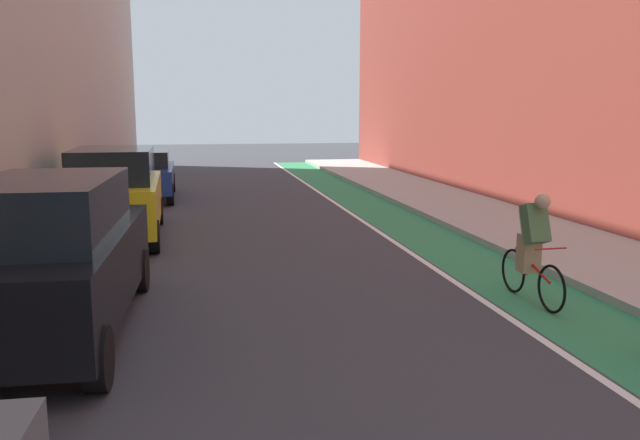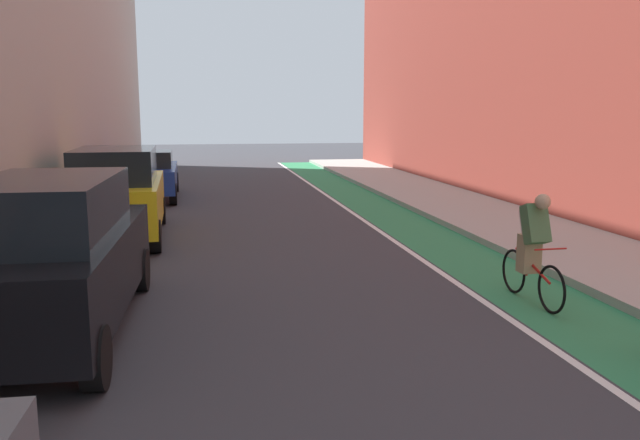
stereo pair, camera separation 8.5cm
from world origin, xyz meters
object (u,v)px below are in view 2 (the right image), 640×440
object	(u,v)px
parked_suv_yellow_cab	(118,193)
parked_sedan_blue	(145,174)
cyclist_trailing	(533,245)
parked_suv_black	(52,255)

from	to	relation	value
parked_suv_yellow_cab	parked_sedan_blue	distance (m)	6.65
parked_suv_yellow_cab	cyclist_trailing	world-z (taller)	parked_suv_yellow_cab
parked_suv_yellow_cab	parked_sedan_blue	world-z (taller)	parked_suv_yellow_cab
parked_sedan_blue	cyclist_trailing	world-z (taller)	cyclist_trailing
parked_suv_black	parked_suv_yellow_cab	size ratio (longest dim) A/B	1.05
parked_sedan_blue	cyclist_trailing	bearing A→B (deg)	-62.75
parked_suv_black	parked_suv_yellow_cab	xyz separation A→B (m)	(0.00, 6.21, -0.00)
parked_suv_black	cyclist_trailing	world-z (taller)	parked_suv_black
parked_suv_black	cyclist_trailing	distance (m)	6.50
parked_sedan_blue	parked_suv_yellow_cab	bearing A→B (deg)	-89.99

